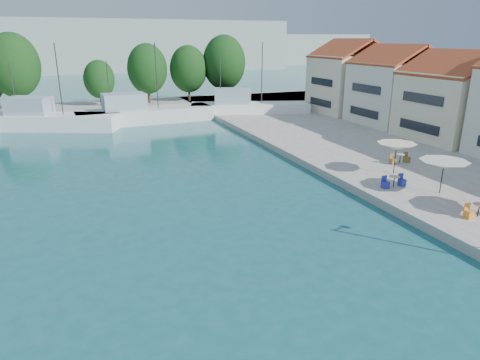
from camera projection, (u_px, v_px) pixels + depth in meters
name	position (u px, v px, depth m)	size (l,w,h in m)	color
quay_right	(459.00, 150.00, 40.12)	(32.00, 92.00, 0.60)	gray
quay_far	(98.00, 110.00, 62.51)	(90.00, 16.00, 0.60)	gray
hill_west	(2.00, 46.00, 134.79)	(180.00, 40.00, 16.00)	#94A299
hill_east	(199.00, 50.00, 177.24)	(140.00, 40.00, 12.00)	#94A299
building_04	(457.00, 94.00, 41.98)	(9.00, 8.80, 9.20)	beige
building_05	(395.00, 83.00, 49.87)	(8.40, 8.80, 9.70)	silver
building_06	(350.00, 75.00, 57.76)	(9.00, 8.80, 10.20)	beige
trawler_02	(48.00, 120.00, 50.37)	(16.01, 9.81, 10.20)	white
trawler_03	(142.00, 114.00, 54.35)	(17.27, 5.49, 10.20)	silver
trawler_04	(247.00, 109.00, 58.86)	(16.54, 8.89, 10.20)	white
tree_04	(13.00, 65.00, 59.77)	(7.13, 7.13, 10.56)	#3F2B19
tree_05	(99.00, 79.00, 63.65)	(4.53, 4.53, 6.70)	#3F2B19
tree_06	(147.00, 69.00, 65.77)	(6.10, 6.10, 9.03)	#3F2B19
tree_07	(188.00, 69.00, 68.12)	(5.89, 5.89, 8.72)	#3F2B19
tree_08	(224.00, 63.00, 69.29)	(6.95, 6.95, 10.29)	#3F2B19
umbrella_white	(444.00, 164.00, 27.37)	(3.11, 3.11, 2.19)	black
umbrella_cream	(397.00, 146.00, 31.36)	(2.88, 2.88, 2.34)	black
cafe_table_01	(478.00, 212.00, 24.16)	(1.82, 0.70, 0.76)	black
cafe_table_02	(394.00, 183.00, 29.00)	(1.82, 0.70, 0.76)	black
cafe_table_03	(400.00, 160.00, 34.57)	(1.82, 0.70, 0.76)	black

